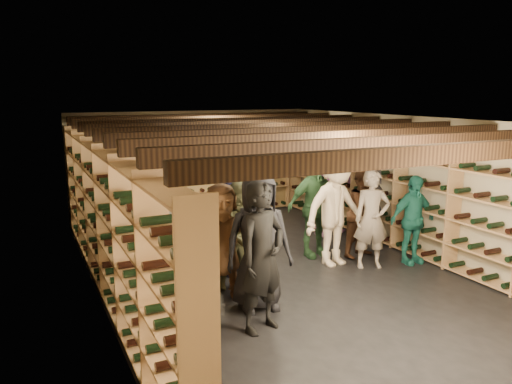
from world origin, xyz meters
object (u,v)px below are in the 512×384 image
object	(u,v)px
crate_stack_left	(206,220)
person_4	(412,220)
person_6	(233,217)
person_10	(314,207)
person_7	(372,219)
person_5	(222,243)
crate_loose	(249,240)
person_0	(258,241)
person_11	(330,188)
crate_stack_right	(218,220)
person_9	(164,215)
person_1	(262,258)
person_3	(336,209)
person_8	(364,213)
person_2	(242,235)
person_12	(369,203)

from	to	relation	value
crate_stack_left	person_4	xyz separation A→B (m)	(2.57, -2.89, 0.40)
person_6	person_10	xyz separation A→B (m)	(1.56, 0.10, -0.01)
person_7	person_5	bearing A→B (deg)	-155.54
crate_loose	person_0	size ratio (longest dim) A/B	0.27
person_5	person_6	xyz separation A→B (m)	(0.58, 0.97, 0.07)
person_5	person_11	size ratio (longest dim) A/B	0.87
person_0	person_11	world-z (taller)	person_11
crate_stack_right	person_9	world-z (taller)	person_9
person_7	person_10	world-z (taller)	person_10
person_1	person_3	world-z (taller)	person_3
person_1	person_5	size ratio (longest dim) A/B	1.10
crate_stack_left	person_6	xyz separation A→B (m)	(-0.26, -1.97, 0.55)
person_7	person_8	world-z (taller)	person_7
person_1	person_2	distance (m)	1.38
crate_stack_right	person_0	distance (m)	3.79
crate_loose	person_2	distance (m)	2.16
person_1	person_4	bearing A→B (deg)	-1.74
person_0	person_9	distance (m)	2.43
person_8	person_11	xyz separation A→B (m)	(0.27, 1.45, 0.16)
crate_loose	person_8	world-z (taller)	person_8
person_0	person_10	size ratio (longest dim) A/B	1.05
crate_loose	person_11	xyz separation A→B (m)	(1.78, 0.00, 0.86)
person_9	person_7	bearing A→B (deg)	-13.73
person_0	person_5	distance (m)	0.56
person_4	person_7	size ratio (longest dim) A/B	0.93
person_3	person_5	xyz separation A→B (m)	(-2.21, -0.52, -0.13)
person_4	crate_loose	bearing A→B (deg)	135.13
person_8	person_6	bearing A→B (deg)	155.31
person_1	person_2	world-z (taller)	person_1
crate_loose	person_0	world-z (taller)	person_0
person_3	person_8	distance (m)	0.73
person_4	person_12	xyz separation A→B (m)	(0.00, 1.14, 0.05)
person_2	person_4	world-z (taller)	person_2
crate_stack_right	person_8	size ratio (longest dim) A/B	0.34
person_4	person_12	world-z (taller)	person_12
person_9	person_8	bearing A→B (deg)	-4.46
crate_loose	person_6	distance (m)	1.63
person_9	person_11	distance (m)	3.45
person_2	person_7	distance (m)	2.22
person_7	person_3	bearing A→B (deg)	163.36
crate_stack_left	person_7	xyz separation A→B (m)	(1.83, -2.77, 0.46)
crate_stack_right	person_7	bearing A→B (deg)	-63.92
person_8	person_11	bearing A→B (deg)	61.88
person_4	person_9	size ratio (longest dim) A/B	0.92
person_4	person_1	bearing A→B (deg)	-161.13
person_1	person_4	distance (m)	3.47
person_8	person_9	world-z (taller)	person_9
person_2	person_7	size ratio (longest dim) A/B	0.98
person_8	person_9	size ratio (longest dim) A/B	0.97
person_0	person_1	distance (m)	0.63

